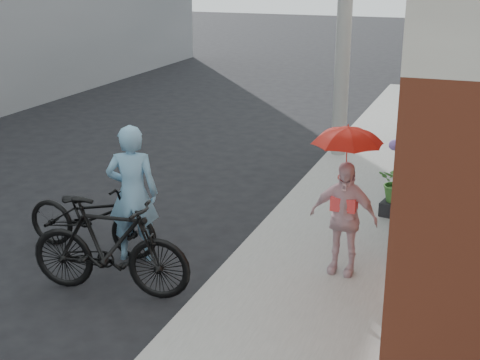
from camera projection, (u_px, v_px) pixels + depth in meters
The scene contains 10 objects.
ground at pixel (137, 282), 8.09m from camera, with size 80.00×80.00×0.00m, color black.
sidewalk at pixel (344, 240), 9.14m from camera, with size 2.20×24.00×0.12m, color gray.
curb at pixel (264, 229), 9.53m from camera, with size 0.12×24.00×0.12m, color #9E9E99.
officer at pixel (133, 194), 8.46m from camera, with size 0.65×0.43×1.79m, color #70A6C8.
bike_left at pixel (92, 216), 8.80m from camera, with size 0.67×1.91×1.00m, color black.
bike_right at pixel (110, 247), 7.65m from camera, with size 0.55×1.94×1.17m, color black.
kimono_woman at pixel (343, 218), 7.89m from camera, with size 0.81×0.34×1.39m, color beige.
parasol at pixel (348, 132), 7.56m from camera, with size 0.79×0.79×0.69m, color red.
planter at pixel (396, 208), 9.85m from camera, with size 0.40×0.40×0.21m, color black.
potted_plant at pixel (398, 182), 9.72m from camera, with size 0.54×0.47×0.60m, color #3C722D.
Camera 1 is at (3.76, -6.37, 3.72)m, focal length 50.00 mm.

